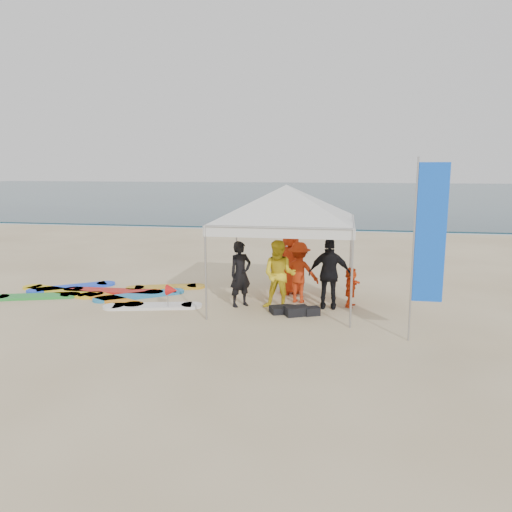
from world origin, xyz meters
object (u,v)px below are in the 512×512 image
object	(u,v)px
person_orange_b	(291,262)
canopy_tent	(286,185)
person_black_b	(330,274)
person_seated	(351,287)
surfboard_spread	(105,294)
feather_flag	(429,235)
person_orange_a	(299,272)
marker_pennant	(172,290)
person_yellow	(279,275)
person_black_a	(241,274)

from	to	relation	value
person_orange_b	canopy_tent	bearing A→B (deg)	58.62
person_black_b	person_seated	bearing A→B (deg)	-151.77
person_orange_b	surfboard_spread	bearing A→B (deg)	-18.77
person_orange_b	feather_flag	world-z (taller)	feather_flag
person_black_b	canopy_tent	distance (m)	2.48
feather_flag	person_orange_a	bearing A→B (deg)	137.10
person_seated	marker_pennant	bearing A→B (deg)	116.67
person_yellow	person_orange_b	distance (m)	1.56
canopy_tent	person_yellow	bearing A→B (deg)	-103.42
person_orange_b	canopy_tent	world-z (taller)	canopy_tent
person_black_b	feather_flag	world-z (taller)	feather_flag
person_orange_a	canopy_tent	size ratio (longest dim) A/B	0.34
person_orange_a	person_seated	distance (m)	1.40
person_black_b	person_orange_b	size ratio (longest dim) A/B	0.97
person_black_a	person_orange_b	bearing A→B (deg)	9.19
person_orange_a	person_orange_b	world-z (taller)	person_orange_b
person_seated	person_black_a	bearing A→B (deg)	112.21
person_black_a	person_black_b	world-z (taller)	person_black_b
person_black_b	surfboard_spread	bearing A→B (deg)	-2.62
canopy_tent	feather_flag	bearing A→B (deg)	-36.51
person_seated	marker_pennant	xyz separation A→B (m)	(-4.42, -1.06, -0.02)
person_yellow	person_orange_a	bearing A→B (deg)	63.82
person_seated	marker_pennant	world-z (taller)	person_seated
person_black_b	person_orange_b	bearing A→B (deg)	-50.24
person_orange_b	canopy_tent	size ratio (longest dim) A/B	0.39
person_black_a	person_orange_a	xyz separation A→B (m)	(1.44, 0.66, -0.04)
person_black_a	surfboard_spread	size ratio (longest dim) A/B	0.30
person_black_b	canopy_tent	world-z (taller)	canopy_tent
person_seated	canopy_tent	distance (m)	3.08
person_black_b	person_seated	size ratio (longest dim) A/B	1.75
person_black_a	person_seated	bearing A→B (deg)	-34.92
person_black_b	surfboard_spread	distance (m)	6.29
person_orange_b	feather_flag	bearing A→B (deg)	101.23
person_black_b	person_orange_b	world-z (taller)	person_orange_b
canopy_tent	marker_pennant	world-z (taller)	canopy_tent
feather_flag	marker_pennant	bearing A→B (deg)	167.27
person_yellow	feather_flag	distance (m)	3.97
marker_pennant	canopy_tent	bearing A→B (deg)	19.85
person_black_a	person_yellow	bearing A→B (deg)	-47.33
person_orange_a	surfboard_spread	distance (m)	5.47
person_yellow	canopy_tent	xyz separation A→B (m)	(0.10, 0.43, 2.22)
person_orange_a	canopy_tent	distance (m)	2.33
canopy_tent	person_orange_b	bearing A→B (deg)	89.64
person_black_a	person_orange_b	world-z (taller)	person_orange_b
person_black_b	marker_pennant	xyz separation A→B (m)	(-3.88, -0.77, -0.41)
canopy_tent	surfboard_spread	distance (m)	5.93
marker_pennant	person_orange_a	bearing A→B (deg)	22.66
person_black_a	feather_flag	world-z (taller)	feather_flag
person_yellow	surfboard_spread	size ratio (longest dim) A/B	0.31
person_black_a	person_black_b	distance (m)	2.26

